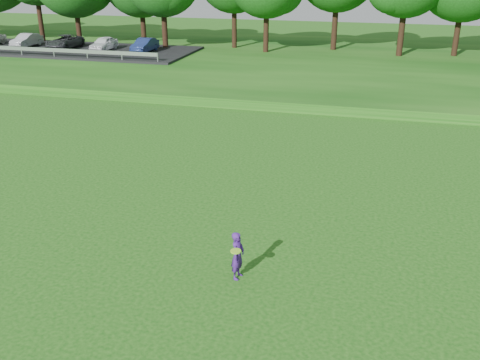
# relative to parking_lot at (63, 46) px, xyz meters

# --- Properties ---
(ground) EXTENTS (140.00, 140.00, 0.00)m
(ground) POSITION_rel_parking_lot_xyz_m (24.02, -32.80, -1.02)
(ground) COLOR #11480D
(ground) RESTS_ON ground
(berm) EXTENTS (130.00, 30.00, 0.60)m
(berm) POSITION_rel_parking_lot_xyz_m (24.02, 1.20, -0.72)
(berm) COLOR #11480D
(berm) RESTS_ON ground
(walking_path) EXTENTS (130.00, 1.60, 0.04)m
(walking_path) POSITION_rel_parking_lot_xyz_m (24.02, -12.80, -1.00)
(walking_path) COLOR gray
(walking_path) RESTS_ON ground
(parking_lot) EXTENTS (24.00, 9.00, 1.38)m
(parking_lot) POSITION_rel_parking_lot_xyz_m (0.00, 0.00, 0.00)
(parking_lot) COLOR black
(parking_lot) RESTS_ON berm
(woman) EXTENTS (0.41, 0.74, 1.43)m
(woman) POSITION_rel_parking_lot_xyz_m (25.16, -31.60, -0.30)
(woman) COLOR #441B7C
(woman) RESTS_ON ground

